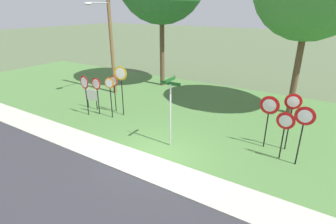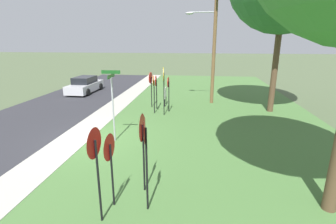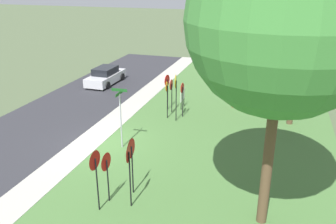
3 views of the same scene
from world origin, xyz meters
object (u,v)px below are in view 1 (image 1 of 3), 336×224
(yield_sign_far_right, at_px, (292,109))
(notice_board, at_px, (92,96))
(street_name_post, at_px, (170,107))
(utility_pole, at_px, (109,28))
(yield_sign_far_left, at_px, (285,125))
(yield_sign_near_right, at_px, (269,110))
(stop_sign_far_left, at_px, (110,90))
(stop_sign_near_right, at_px, (85,87))
(stop_sign_far_right, at_px, (97,88))
(yield_sign_near_left, at_px, (304,122))
(stop_sign_near_left, at_px, (121,80))
(stop_sign_far_center, at_px, (114,86))

(yield_sign_far_right, bearing_deg, notice_board, 176.05)
(yield_sign_far_right, distance_m, street_name_post, 5.15)
(street_name_post, distance_m, utility_pole, 9.46)
(yield_sign_far_left, height_order, street_name_post, street_name_post)
(utility_pole, height_order, notice_board, utility_pole)
(utility_pole, relative_size, notice_board, 6.92)
(yield_sign_near_right, xyz_separation_m, utility_pole, (-11.49, 2.42, 2.84))
(yield_sign_near_right, bearing_deg, notice_board, -177.22)
(stop_sign_far_left, distance_m, utility_pole, 5.65)
(stop_sign_near_right, xyz_separation_m, yield_sign_near_right, (9.78, 1.60, 0.11))
(yield_sign_far_right, bearing_deg, stop_sign_far_right, 179.18)
(yield_sign_near_left, bearing_deg, yield_sign_far_left, 173.45)
(stop_sign_near_left, distance_m, yield_sign_far_right, 8.89)
(yield_sign_far_left, relative_size, street_name_post, 0.66)
(stop_sign_near_left, relative_size, yield_sign_far_right, 1.11)
(street_name_post, bearing_deg, yield_sign_near_right, 27.92)
(stop_sign_far_left, bearing_deg, stop_sign_far_right, 175.34)
(street_name_post, bearing_deg, utility_pole, 147.44)
(stop_sign_far_right, height_order, utility_pole, utility_pole)
(yield_sign_far_right, distance_m, utility_pole, 12.83)
(stop_sign_far_center, distance_m, yield_sign_near_left, 10.25)
(stop_sign_near_right, relative_size, yield_sign_far_right, 0.90)
(yield_sign_near_right, relative_size, utility_pole, 0.28)
(stop_sign_far_right, xyz_separation_m, yield_sign_near_right, (9.30, 1.17, 0.22))
(stop_sign_near_left, distance_m, stop_sign_near_right, 2.14)
(stop_sign_near_left, height_order, notice_board, stop_sign_near_left)
(yield_sign_far_left, height_order, utility_pole, utility_pole)
(stop_sign_near_right, xyz_separation_m, utility_pole, (-1.71, 4.02, 2.95))
(stop_sign_near_right, distance_m, stop_sign_far_center, 1.65)
(stop_sign_near_left, height_order, street_name_post, street_name_post)
(stop_sign_far_center, xyz_separation_m, stop_sign_far_right, (-0.52, -0.88, 0.01))
(yield_sign_far_right, relative_size, notice_board, 2.10)
(yield_sign_near_right, distance_m, yield_sign_far_left, 1.10)
(yield_sign_near_left, bearing_deg, stop_sign_near_right, -173.30)
(yield_sign_near_left, relative_size, notice_board, 2.00)
(yield_sign_far_left, relative_size, notice_board, 1.69)
(stop_sign_far_left, relative_size, yield_sign_far_left, 1.13)
(yield_sign_near_right, bearing_deg, stop_sign_far_center, -179.17)
(yield_sign_near_left, xyz_separation_m, utility_pole, (-12.94, 3.22, 2.80))
(notice_board, bearing_deg, utility_pole, 108.91)
(stop_sign_far_center, xyz_separation_m, street_name_post, (5.09, -1.85, 0.30))
(yield_sign_near_right, relative_size, yield_sign_far_right, 0.93)
(yield_sign_near_right, xyz_separation_m, street_name_post, (-3.69, -2.14, 0.06))
(stop_sign_far_left, height_order, stop_sign_far_right, stop_sign_far_left)
(stop_sign_near_right, height_order, stop_sign_far_right, stop_sign_near_right)
(stop_sign_far_center, bearing_deg, yield_sign_near_left, 0.16)
(stop_sign_near_right, bearing_deg, yield_sign_far_right, 17.49)
(stop_sign_far_center, xyz_separation_m, yield_sign_far_right, (9.64, 0.57, 0.36))
(stop_sign_near_left, xyz_separation_m, yield_sign_near_left, (9.45, -0.30, -0.27))
(yield_sign_near_right, bearing_deg, yield_sign_near_left, -29.89)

